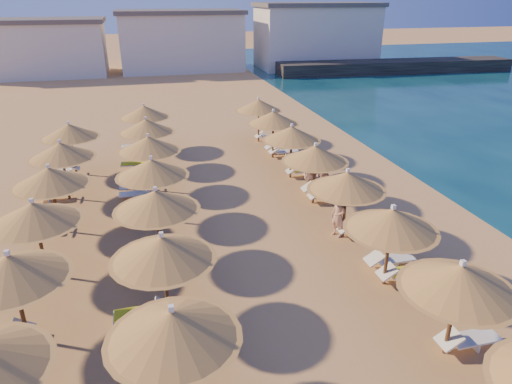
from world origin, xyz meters
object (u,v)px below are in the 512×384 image
object	(u,v)px
jetty	(395,67)
parasol_row_west	(159,223)
beachgoer_b	(311,176)
parasol_row_east	(367,200)
beachgoer_a	(338,216)
beachgoer_c	(322,179)

from	to	relation	value
jetty	parasol_row_west	world-z (taller)	parasol_row_west
beachgoer_b	jetty	bearing A→B (deg)	102.21
jetty	beachgoer_b	distance (m)	40.49
jetty	parasol_row_east	bearing A→B (deg)	-118.27
jetty	parasol_row_east	world-z (taller)	parasol_row_east
jetty	beachgoer_a	distance (m)	44.50
parasol_row_west	beachgoer_b	xyz separation A→B (m)	(7.60, 6.33, -1.53)
parasol_row_west	beachgoer_a	world-z (taller)	parasol_row_west
beachgoer_c	jetty	bearing A→B (deg)	107.83
jetty	beachgoer_a	size ratio (longest dim) A/B	16.48
parasol_row_east	jetty	bearing A→B (deg)	58.49
jetty	beachgoer_c	bearing A→B (deg)	-121.73
jetty	beachgoer_c	size ratio (longest dim) A/B	18.92
jetty	beachgoer_c	distance (m)	40.49
beachgoer_b	beachgoer_c	bearing A→B (deg)	12.11
parasol_row_east	beachgoer_b	size ratio (longest dim) A/B	19.03
beachgoer_a	parasol_row_east	bearing A→B (deg)	-18.11
parasol_row_east	parasol_row_west	size ratio (longest dim) A/B	1.00
parasol_row_east	beachgoer_a	size ratio (longest dim) A/B	18.46
jetty	beachgoer_b	size ratio (longest dim) A/B	16.99
parasol_row_east	beachgoer_a	xyz separation A→B (m)	(-0.19, 1.82, -1.50)
jetty	beachgoer_a	bearing A→B (deg)	-119.71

